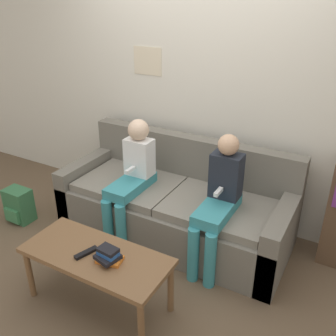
{
  "coord_description": "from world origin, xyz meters",
  "views": [
    {
      "loc": [
        1.37,
        -2.04,
        2.09
      ],
      "look_at": [
        0.0,
        0.4,
        0.73
      ],
      "focal_mm": 40.0,
      "sensor_mm": 36.0,
      "label": 1
    }
  ],
  "objects_px": {
    "person_left": "(132,175)",
    "backpack": "(19,205)",
    "tv_remote": "(86,253)",
    "couch": "(176,206)",
    "coffee_table": "(96,260)",
    "person_right": "(219,199)"
  },
  "relations": [
    {
      "from": "couch",
      "to": "tv_remote",
      "type": "bearing_deg",
      "value": -96.31
    },
    {
      "from": "couch",
      "to": "coffee_table",
      "type": "height_order",
      "value": "couch"
    },
    {
      "from": "coffee_table",
      "to": "backpack",
      "type": "height_order",
      "value": "coffee_table"
    },
    {
      "from": "person_left",
      "to": "person_right",
      "type": "distance_m",
      "value": 0.82
    },
    {
      "from": "couch",
      "to": "coffee_table",
      "type": "relative_size",
      "value": 1.97
    },
    {
      "from": "couch",
      "to": "coffee_table",
      "type": "distance_m",
      "value": 1.05
    },
    {
      "from": "couch",
      "to": "coffee_table",
      "type": "bearing_deg",
      "value": -93.6
    },
    {
      "from": "backpack",
      "to": "couch",
      "type": "bearing_deg",
      "value": 21.68
    },
    {
      "from": "couch",
      "to": "backpack",
      "type": "bearing_deg",
      "value": -158.32
    },
    {
      "from": "tv_remote",
      "to": "person_right",
      "type": "bearing_deg",
      "value": 73.2
    },
    {
      "from": "backpack",
      "to": "tv_remote",
      "type": "bearing_deg",
      "value": -21.0
    },
    {
      "from": "coffee_table",
      "to": "person_left",
      "type": "height_order",
      "value": "person_left"
    },
    {
      "from": "person_left",
      "to": "backpack",
      "type": "bearing_deg",
      "value": -161.47
    },
    {
      "from": "person_right",
      "to": "tv_remote",
      "type": "bearing_deg",
      "value": -124.76
    },
    {
      "from": "tv_remote",
      "to": "backpack",
      "type": "xyz_separation_m",
      "value": [
        -1.31,
        0.5,
        -0.29
      ]
    },
    {
      "from": "person_right",
      "to": "backpack",
      "type": "distance_m",
      "value": 2.0
    },
    {
      "from": "couch",
      "to": "person_right",
      "type": "xyz_separation_m",
      "value": [
        0.49,
        -0.2,
        0.32
      ]
    },
    {
      "from": "person_left",
      "to": "coffee_table",
      "type": "bearing_deg",
      "value": -72.52
    },
    {
      "from": "couch",
      "to": "person_left",
      "type": "bearing_deg",
      "value": -148.8
    },
    {
      "from": "coffee_table",
      "to": "person_right",
      "type": "distance_m",
      "value": 1.03
    },
    {
      "from": "coffee_table",
      "to": "backpack",
      "type": "xyz_separation_m",
      "value": [
        -1.37,
        0.47,
        -0.23
      ]
    },
    {
      "from": "tv_remote",
      "to": "couch",
      "type": "bearing_deg",
      "value": 101.65
    }
  ]
}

